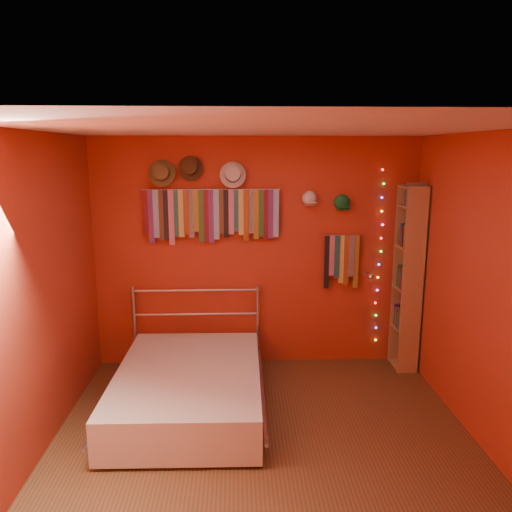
{
  "coord_description": "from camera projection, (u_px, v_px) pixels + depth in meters",
  "views": [
    {
      "loc": [
        -0.21,
        -3.56,
        2.35
      ],
      "look_at": [
        -0.04,
        0.9,
        1.4
      ],
      "focal_mm": 35.0,
      "sensor_mm": 36.0,
      "label": 1
    }
  ],
  "objects": [
    {
      "name": "ground",
      "position": [
        265.0,
        451.0,
        3.98
      ],
      "size": [
        3.5,
        3.5,
        0.0
      ],
      "primitive_type": "plane",
      "color": "#53371C",
      "rests_on": "ground"
    },
    {
      "name": "back_wall",
      "position": [
        256.0,
        253.0,
        5.43
      ],
      "size": [
        3.5,
        0.02,
        2.5
      ],
      "primitive_type": "cube",
      "color": "#973A18",
      "rests_on": "ground"
    },
    {
      "name": "right_wall",
      "position": [
        495.0,
        298.0,
        3.79
      ],
      "size": [
        0.02,
        3.5,
        2.5
      ],
      "primitive_type": "cube",
      "color": "#973A18",
      "rests_on": "ground"
    },
    {
      "name": "left_wall",
      "position": [
        27.0,
        304.0,
        3.65
      ],
      "size": [
        0.02,
        3.5,
        2.5
      ],
      "primitive_type": "cube",
      "color": "#973A18",
      "rests_on": "ground"
    },
    {
      "name": "ceiling",
      "position": [
        266.0,
        128.0,
        3.46
      ],
      "size": [
        3.5,
        3.5,
        0.02
      ],
      "primitive_type": "cube",
      "color": "white",
      "rests_on": "back_wall"
    },
    {
      "name": "tie_rack",
      "position": [
        211.0,
        213.0,
        5.25
      ],
      "size": [
        1.45,
        0.03,
        0.59
      ],
      "color": "#B9B9BE",
      "rests_on": "back_wall"
    },
    {
      "name": "small_tie_rack",
      "position": [
        342.0,
        258.0,
        5.41
      ],
      "size": [
        0.4,
        0.03,
        0.59
      ],
      "color": "#B9B9BE",
      "rests_on": "back_wall"
    },
    {
      "name": "fedora_olive",
      "position": [
        161.0,
        173.0,
        5.12
      ],
      "size": [
        0.28,
        0.15,
        0.28
      ],
      "rotation": [
        1.36,
        0.0,
        0.0
      ],
      "color": "brown",
      "rests_on": "back_wall"
    },
    {
      "name": "fedora_brown",
      "position": [
        190.0,
        168.0,
        5.12
      ],
      "size": [
        0.26,
        0.14,
        0.26
      ],
      "rotation": [
        1.36,
        0.0,
        0.0
      ],
      "color": "#412B17",
      "rests_on": "back_wall"
    },
    {
      "name": "fedora_white",
      "position": [
        233.0,
        174.0,
        5.15
      ],
      "size": [
        0.27,
        0.15,
        0.27
      ],
      "rotation": [
        1.36,
        0.0,
        0.0
      ],
      "color": "beige",
      "rests_on": "back_wall"
    },
    {
      "name": "cap_white",
      "position": [
        309.0,
        198.0,
        5.27
      ],
      "size": [
        0.17,
        0.21,
        0.17
      ],
      "color": "silver",
      "rests_on": "back_wall"
    },
    {
      "name": "cap_green",
      "position": [
        342.0,
        203.0,
        5.3
      ],
      "size": [
        0.18,
        0.22,
        0.18
      ],
      "color": "#186C31",
      "rests_on": "back_wall"
    },
    {
      "name": "fairy_lights",
      "position": [
        379.0,
        258.0,
        5.45
      ],
      "size": [
        0.06,
        0.02,
        1.93
      ],
      "color": "#FF3333",
      "rests_on": "back_wall"
    },
    {
      "name": "reading_lamp",
      "position": [
        370.0,
        276.0,
        5.3
      ],
      "size": [
        0.07,
        0.29,
        0.09
      ],
      "color": "#B9B9BE",
      "rests_on": "back_wall"
    },
    {
      "name": "bookshelf",
      "position": [
        412.0,
        278.0,
        5.33
      ],
      "size": [
        0.25,
        0.34,
        2.0
      ],
      "color": "#A8764B",
      "rests_on": "ground"
    },
    {
      "name": "bed",
      "position": [
        189.0,
        388.0,
        4.58
      ],
      "size": [
        1.41,
        1.91,
        0.92
      ],
      "rotation": [
        0.0,
        0.0,
        -0.02
      ],
      "color": "#B9B9BE",
      "rests_on": "ground"
    }
  ]
}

